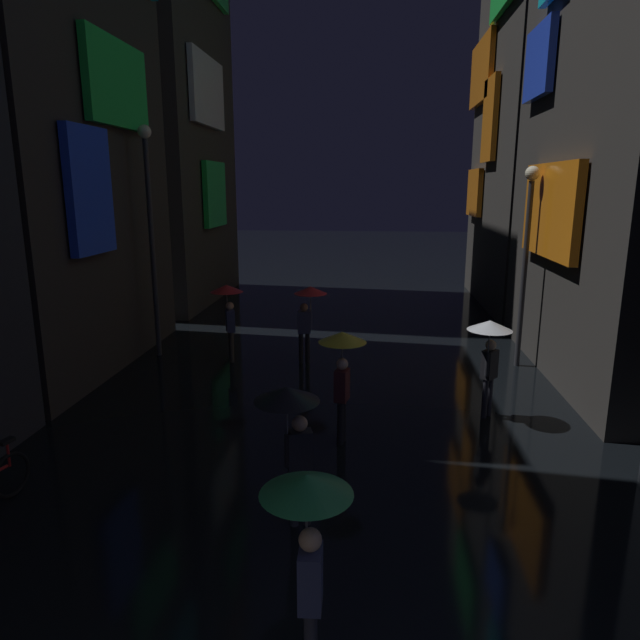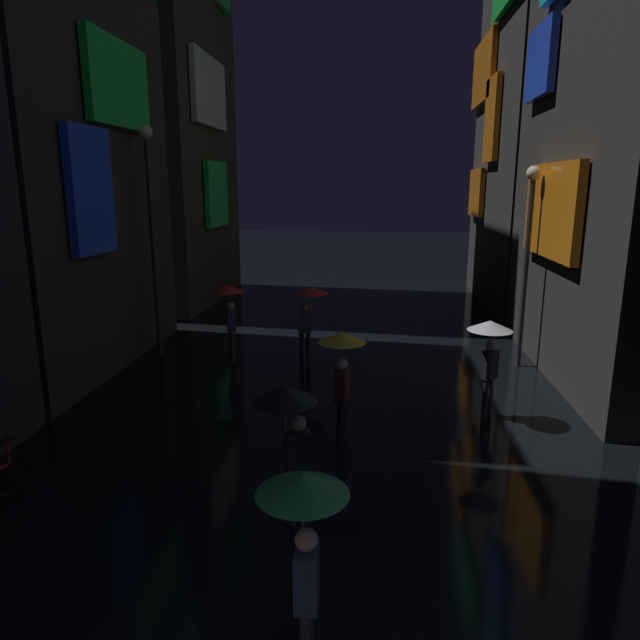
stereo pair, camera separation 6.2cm
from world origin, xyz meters
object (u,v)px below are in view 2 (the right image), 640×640
object	(u,v)px
pedestrian_far_right_black	(290,418)
pedestrian_midstreet_left_red	(229,301)
pedestrian_foreground_left_red	(309,303)
streetlamp_left_far	(151,218)
streetlamp_right_far	(528,244)
pedestrian_midstreet_centre_green	(304,521)
pedestrian_foreground_right_clear	(490,342)
pedestrian_near_crossing_yellow	(342,356)

from	to	relation	value
pedestrian_far_right_black	pedestrian_midstreet_left_red	bearing A→B (deg)	110.20
pedestrian_foreground_left_red	streetlamp_left_far	xyz separation A→B (m)	(-4.36, 0.31, 2.21)
streetlamp_right_far	pedestrian_far_right_black	bearing A→B (deg)	-122.05
pedestrian_midstreet_centre_green	pedestrian_foreground_right_clear	bearing A→B (deg)	66.09
pedestrian_midstreet_centre_green	streetlamp_left_far	world-z (taller)	streetlamp_left_far
pedestrian_foreground_right_clear	pedestrian_midstreet_left_red	world-z (taller)	same
pedestrian_foreground_right_clear	streetlamp_left_far	xyz separation A→B (m)	(-8.46, 3.81, 2.21)
pedestrian_midstreet_left_red	streetlamp_left_far	size ratio (longest dim) A/B	0.34
pedestrian_near_crossing_yellow	pedestrian_midstreet_left_red	xyz separation A→B (m)	(-3.39, 4.83, 0.00)
pedestrian_foreground_right_clear	streetlamp_left_far	size ratio (longest dim) A/B	0.34
pedestrian_near_crossing_yellow	pedestrian_foreground_right_clear	distance (m)	3.20
pedestrian_far_right_black	streetlamp_left_far	size ratio (longest dim) A/B	0.34
streetlamp_left_far	pedestrian_near_crossing_yellow	bearing A→B (deg)	-42.74
pedestrian_near_crossing_yellow	pedestrian_midstreet_centre_green	xyz separation A→B (m)	(-0.03, -5.36, 0.00)
pedestrian_foreground_left_red	pedestrian_midstreet_centre_green	size ratio (longest dim) A/B	1.00
pedestrian_foreground_left_red	pedestrian_far_right_black	size ratio (longest dim) A/B	1.00
pedestrian_foreground_right_clear	pedestrian_foreground_left_red	world-z (taller)	same
pedestrian_midstreet_centre_green	streetlamp_right_far	bearing A→B (deg)	66.65
pedestrian_midstreet_centre_green	streetlamp_left_far	size ratio (longest dim) A/B	0.34
pedestrian_far_right_black	pedestrian_foreground_right_clear	bearing A→B (deg)	50.78
pedestrian_foreground_right_clear	pedestrian_foreground_left_red	size ratio (longest dim) A/B	1.00
streetlamp_left_far	streetlamp_right_far	distance (m)	10.02
pedestrian_near_crossing_yellow	pedestrian_midstreet_centre_green	size ratio (longest dim) A/B	1.00
streetlamp_right_far	pedestrian_near_crossing_yellow	bearing A→B (deg)	-131.46
streetlamp_left_far	streetlamp_right_far	bearing A→B (deg)	-0.34
pedestrian_midstreet_centre_green	pedestrian_midstreet_left_red	distance (m)	10.73
pedestrian_foreground_left_red	streetlamp_right_far	distance (m)	5.88
pedestrian_foreground_right_clear	streetlamp_right_far	distance (m)	4.37
pedestrian_near_crossing_yellow	streetlamp_right_far	xyz separation A→B (m)	(4.47, 5.05, 1.63)
pedestrian_foreground_right_clear	pedestrian_far_right_black	world-z (taller)	same
pedestrian_far_right_black	streetlamp_left_far	distance (m)	9.73
pedestrian_foreground_right_clear	pedestrian_foreground_left_red	bearing A→B (deg)	139.46
streetlamp_right_far	pedestrian_foreground_left_red	bearing A→B (deg)	-177.48
pedestrian_midstreet_centre_green	pedestrian_midstreet_left_red	size ratio (longest dim) A/B	1.00
pedestrian_midstreet_centre_green	streetlamp_left_far	bearing A→B (deg)	117.72
pedestrian_foreground_left_red	pedestrian_midstreet_centre_green	distance (m)	10.23
streetlamp_left_far	pedestrian_midstreet_left_red	bearing A→B (deg)	-7.50
pedestrian_far_right_black	pedestrian_midstreet_left_red	world-z (taller)	same
pedestrian_far_right_black	pedestrian_midstreet_centre_green	world-z (taller)	same
pedestrian_foreground_right_clear	pedestrian_midstreet_centre_green	size ratio (longest dim) A/B	1.00
pedestrian_midstreet_left_red	pedestrian_midstreet_centre_green	bearing A→B (deg)	-71.75
pedestrian_foreground_right_clear	streetlamp_left_far	bearing A→B (deg)	155.73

